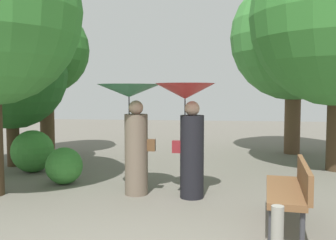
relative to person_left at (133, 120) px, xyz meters
The scene contains 9 objects.
person_left is the anchor object (origin of this frame).
person_right 0.95m from the person_left, ahead, with size 0.97×0.97×1.88m.
park_bench 2.79m from the person_left, 28.37° to the right, with size 0.66×1.55×0.83m.
tree_near_right 6.35m from the person_left, 54.11° to the left, with size 3.51×3.51×5.52m.
tree_mid_left 5.14m from the person_left, 131.83° to the left, with size 2.33×2.33×4.55m.
tree_far_back 4.06m from the person_left, 148.42° to the left, with size 2.57×2.57×3.76m.
bush_path_left 3.05m from the person_left, 150.19° to the left, with size 0.91×0.91×0.91m, color #387F33.
bush_path_right 1.79m from the person_left, 160.11° to the left, with size 0.70×0.70×0.70m, color #387F33.
path_marker_post 3.41m from the person_left, 52.31° to the right, with size 0.12×0.12×0.66m, color gray.
Camera 1 is at (0.91, -3.16, 1.74)m, focal length 40.91 mm.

